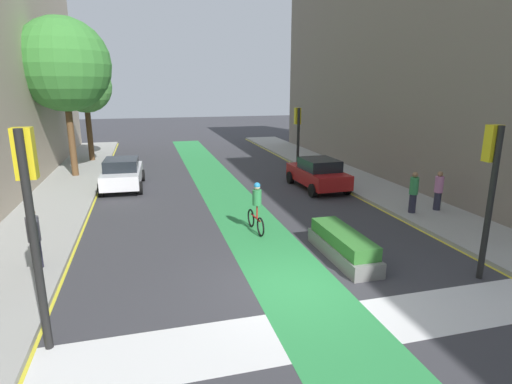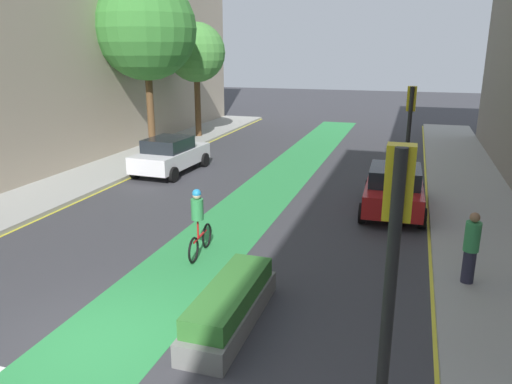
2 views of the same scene
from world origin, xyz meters
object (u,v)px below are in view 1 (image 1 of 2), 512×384
Objects in this scene: traffic_signal_near_left at (30,199)px; pedestrian_sidewalk_right_a at (438,190)px; traffic_signal_far_right at (298,128)px; pedestrian_sidewalk_left_a at (34,238)px; cyclist_in_lane at (256,206)px; street_tree_near at (63,65)px; traffic_signal_near_right at (491,173)px; street_tree_far at (85,87)px; car_white_left_far at (122,173)px; pedestrian_sidewalk_right_b at (414,192)px; car_red_right_far at (318,173)px; median_planter at (343,245)px.

traffic_signal_near_left is 14.84m from pedestrian_sidewalk_right_a.
traffic_signal_far_right is 2.24× the size of pedestrian_sidewalk_left_a.
traffic_signal_near_left reaches higher than cyclist_in_lane.
traffic_signal_near_right is at bearing -52.27° from street_tree_near.
street_tree_near is at bearing -94.06° from street_tree_far.
pedestrian_sidewalk_left_a is (-14.61, -1.82, 0.06)m from pedestrian_sidewalk_right_a.
pedestrian_sidewalk_right_a is at bearing -35.68° from street_tree_near.
traffic_signal_near_right is 7.33m from cyclist_in_lane.
pedestrian_sidewalk_left_a reaches higher than car_white_left_far.
pedestrian_sidewalk_right_a is (2.81, 5.24, -1.96)m from traffic_signal_near_right.
traffic_signal_near_right is 10.80m from traffic_signal_near_left.
cyclist_in_lane is 6.57m from pedestrian_sidewalk_right_b.
pedestrian_sidewalk_left_a is at bearing -148.88° from car_red_right_far.
traffic_signal_far_right is (10.79, 14.48, -0.35)m from traffic_signal_near_left.
pedestrian_sidewalk_left_a reaches higher than pedestrian_sidewalk_right_a.
street_tree_far is (-12.28, 21.36, 2.10)m from traffic_signal_near_right.
cyclist_in_lane is at bearing -178.48° from pedestrian_sidewalk_right_b.
traffic_signal_near_left is 2.72× the size of pedestrian_sidewalk_right_a.
street_tree_far is at bearing 105.94° from car_white_left_far.
street_tree_near is at bearing 129.54° from car_white_left_far.
traffic_signal_near_right is at bearing -34.97° from median_planter.
street_tree_near is (-12.64, 16.34, 3.27)m from traffic_signal_near_right.
traffic_signal_near_left reaches higher than pedestrian_sidewalk_left_a.
car_red_right_far is 2.45× the size of pedestrian_sidewalk_left_a.
traffic_signal_far_right reaches higher than median_planter.
street_tree_near is at bearing 127.73° from traffic_signal_near_right.
street_tree_near is 5.17m from street_tree_far.
cyclist_in_lane is (4.92, -8.01, 0.17)m from car_white_left_far.
car_red_right_far is 13.45m from pedestrian_sidewalk_left_a.
cyclist_in_lane is at bearing -55.94° from street_tree_near.
pedestrian_sidewalk_left_a is (-11.80, 3.42, -1.89)m from traffic_signal_near_right.
traffic_signal_near_left is at bearing -156.08° from pedestrian_sidewalk_right_b.
street_tree_far is at bearing 133.11° from pedestrian_sidewalk_right_a.
car_red_right_far is 0.64× the size of street_tree_far.
pedestrian_sidewalk_left_a is 13.93m from street_tree_near.
car_white_left_far is (-9.90, -1.15, -1.93)m from traffic_signal_far_right.
street_tree_near reaches higher than pedestrian_sidewalk_right_b.
car_white_left_far is at bearing 164.63° from car_red_right_far.
car_white_left_far is 14.90m from pedestrian_sidewalk_right_a.
median_planter is (-5.83, -3.13, -0.57)m from pedestrian_sidewalk_right_a.
traffic_signal_near_right is 24.73m from street_tree_far.
traffic_signal_far_right is at bearing 90.00° from traffic_signal_near_right.
median_planter is (-4.61, -3.07, -0.60)m from pedestrian_sidewalk_right_b.
car_red_right_far is 14.73m from street_tree_near.
car_red_right_far is at bearing 71.72° from median_planter.
cyclist_in_lane is at bearing -65.95° from street_tree_far.
traffic_signal_near_right is 6.26m from pedestrian_sidewalk_right_a.
traffic_signal_near_right reaches higher than car_white_left_far.
traffic_signal_far_right is at bearing -30.38° from street_tree_far.
street_tree_near is at bearing 141.90° from pedestrian_sidewalk_right_b.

